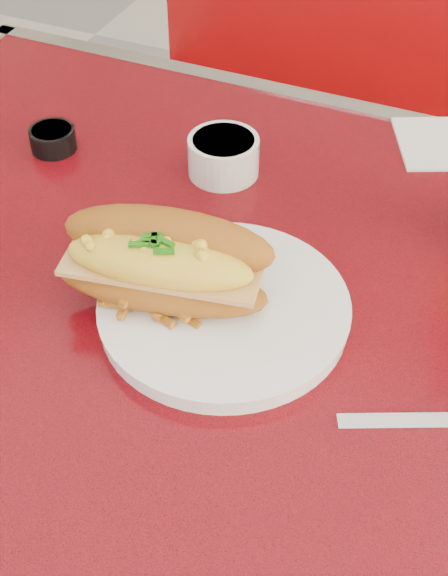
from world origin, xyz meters
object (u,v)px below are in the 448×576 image
at_px(fork, 280,319).
at_px(sauce_cup_left, 53,138).
at_px(booth_bench_far, 394,215).
at_px(mac_hoagie, 163,262).
at_px(diner_table, 258,393).
at_px(gravy_ramekin, 223,155).
at_px(dinner_plate, 224,309).

height_order(fork, sauce_cup_left, sauce_cup_left).
distance_m(booth_bench_far, mac_hoagie, 1.02).
height_order(diner_table, mac_hoagie, mac_hoagie).
xyz_separation_m(mac_hoagie, fork, (0.12, 0.01, -0.04)).
bearing_deg(gravy_ramekin, dinner_plate, -66.35).
distance_m(mac_hoagie, sauce_cup_left, 0.33).
xyz_separation_m(dinner_plate, fork, (0.06, 0.00, 0.01)).
distance_m(dinner_plate, mac_hoagie, 0.08).
bearing_deg(sauce_cup_left, booth_bench_far, 62.51).
xyz_separation_m(booth_bench_far, dinner_plate, (-0.02, -0.86, 0.49)).
relative_size(diner_table, booth_bench_far, 1.03).
bearing_deg(gravy_ramekin, fork, -54.84).
xyz_separation_m(diner_table, fork, (0.03, -0.04, 0.18)).
relative_size(dinner_plate, gravy_ramekin, 3.33).
bearing_deg(booth_bench_far, diner_table, -90.00).
xyz_separation_m(booth_bench_far, gravy_ramekin, (-0.13, -0.63, 0.51)).
bearing_deg(dinner_plate, diner_table, 60.97).
distance_m(fork, gravy_ramekin, 0.28).
bearing_deg(booth_bench_far, dinner_plate, -91.67).
xyz_separation_m(mac_hoagie, sauce_cup_left, (-0.26, 0.20, -0.04)).
distance_m(diner_table, mac_hoagie, 0.24).
xyz_separation_m(booth_bench_far, fork, (0.03, -0.85, 0.50)).
relative_size(diner_table, fork, 9.67).
bearing_deg(sauce_cup_left, dinner_plate, -30.60).
distance_m(fork, sauce_cup_left, 0.42).
bearing_deg(booth_bench_far, mac_hoagie, -95.75).
distance_m(mac_hoagie, fork, 0.13).
bearing_deg(booth_bench_far, sauce_cup_left, -117.49).
bearing_deg(fork, sauce_cup_left, 53.89).
distance_m(booth_bench_far, dinner_plate, 0.99).
height_order(dinner_plate, mac_hoagie, mac_hoagie).
distance_m(diner_table, fork, 0.19).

